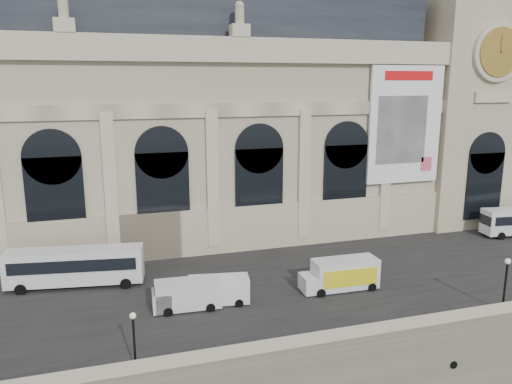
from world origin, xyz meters
TOP-DOWN VIEW (x-y plane):
  - quay at (0.00, 35.00)m, footprint 160.00×70.00m
  - street at (0.00, 14.00)m, footprint 160.00×24.00m
  - parapet at (0.00, 0.60)m, footprint 160.00×1.40m
  - museum at (-5.98, 30.86)m, footprint 69.00×18.70m
  - clock_pavilion at (34.00, 27.93)m, footprint 13.00×14.72m
  - bus_left at (-12.44, 17.14)m, footprint 11.91×4.17m
  - van_b at (-4.06, 9.81)m, footprint 5.47×2.46m
  - van_c at (-1.46, 10.09)m, footprint 5.30×2.71m
  - box_truck at (9.62, 9.66)m, footprint 6.88×2.59m
  - lamp_left at (-8.34, 2.06)m, footprint 0.40×0.40m
  - lamp_right at (19.79, 1.89)m, footprint 0.46×0.46m

SIDE VIEW (x-z plane):
  - quay at x=0.00m, z-range 0.00..6.00m
  - street at x=0.00m, z-range 6.00..6.06m
  - parapet at x=0.00m, z-range 6.01..7.22m
  - van_c at x=-1.46m, z-range 6.02..8.28m
  - van_b at x=-4.06m, z-range 6.03..8.41m
  - box_truck at x=9.62m, z-range 6.01..8.76m
  - bus_left at x=-12.44m, z-range 6.21..9.65m
  - lamp_left at x=-8.34m, z-range 5.99..9.94m
  - lamp_right at x=19.79m, z-range 5.99..10.48m
  - museum at x=-5.98m, z-range 5.17..34.27m
  - clock_pavilion at x=34.00m, z-range 5.07..41.77m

